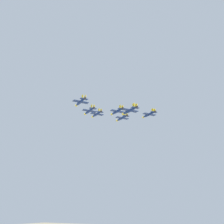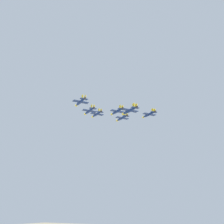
% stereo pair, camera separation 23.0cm
% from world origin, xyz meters
% --- Properties ---
extents(jet_lead, '(14.07, 9.81, 3.25)m').
position_xyz_m(jet_lead, '(17.98, -14.59, 109.53)').
color(jet_lead, navy).
extents(jet_left_wingman, '(14.00, 10.03, 3.25)m').
position_xyz_m(jet_left_wingman, '(23.99, -32.11, 105.43)').
color(jet_left_wingman, navy).
extents(jet_right_wingman, '(13.62, 9.64, 3.15)m').
position_xyz_m(jet_right_wingman, '(36.23, -11.48, 104.53)').
color(jet_right_wingman, navy).
extents(jet_left_outer, '(13.57, 9.84, 3.16)m').
position_xyz_m(jet_left_outer, '(30.00, -49.63, 104.41)').
color(jet_left_outer, navy).
extents(jet_right_outer, '(13.64, 9.83, 3.17)m').
position_xyz_m(jet_right_outer, '(54.49, -8.37, 104.90)').
color(jet_right_outer, navy).
extents(jet_slot_rear, '(13.53, 9.37, 3.12)m').
position_xyz_m(jet_slot_rear, '(42.25, -29.00, 102.84)').
color(jet_slot_rear, navy).
extents(jet_trailing, '(14.35, 9.93, 3.31)m').
position_xyz_m(jet_trailing, '(54.38, -36.20, 98.97)').
color(jet_trailing, navy).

